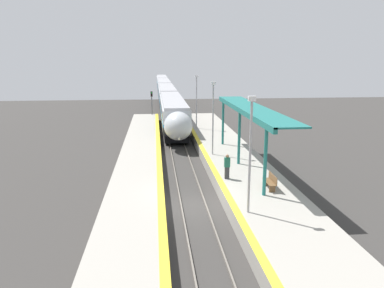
{
  "coord_description": "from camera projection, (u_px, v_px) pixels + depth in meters",
  "views": [
    {
      "loc": [
        -2.12,
        -20.39,
        8.41
      ],
      "look_at": [
        0.59,
        6.79,
        2.19
      ],
      "focal_mm": 35.0,
      "sensor_mm": 36.0,
      "label": 1
    }
  ],
  "objects": [
    {
      "name": "train",
      "position": [
        165.0,
        92.0,
        72.95
      ],
      "size": [
        2.8,
        81.71,
        3.83
      ],
      "color": "black",
      "rests_on": "ground_plane"
    },
    {
      "name": "railway_signal",
      "position": [
        152.0,
        103.0,
        51.69
      ],
      "size": [
        0.28,
        0.28,
        4.07
      ],
      "color": "#59595E",
      "rests_on": "ground_plane"
    },
    {
      "name": "station_canopy",
      "position": [
        248.0,
        111.0,
        26.73
      ],
      "size": [
        2.02,
        16.08,
        4.16
      ],
      "color": "#1E6B66",
      "rests_on": "platform_right"
    },
    {
      "name": "rail_right",
      "position": [
        206.0,
        205.0,
        21.91
      ],
      "size": [
        0.08,
        90.0,
        0.15
      ],
      "primitive_type": "cube",
      "color": "slate",
      "rests_on": "ground_plane"
    },
    {
      "name": "person_waiting",
      "position": [
        227.0,
        166.0,
        23.92
      ],
      "size": [
        0.36,
        0.22,
        1.61
      ],
      "color": "#333338",
      "rests_on": "platform_right"
    },
    {
      "name": "platform_bench",
      "position": [
        271.0,
        181.0,
        22.12
      ],
      "size": [
        0.44,
        1.55,
        0.89
      ],
      "color": "brown",
      "rests_on": "platform_right"
    },
    {
      "name": "lamppost_mid",
      "position": [
        213.0,
        114.0,
        29.53
      ],
      "size": [
        0.36,
        0.2,
        5.83
      ],
      "color": "#9E9EA3",
      "rests_on": "platform_right"
    },
    {
      "name": "lamppost_far",
      "position": [
        196.0,
        98.0,
        40.96
      ],
      "size": [
        0.36,
        0.2,
        5.83
      ],
      "color": "#9E9EA3",
      "rests_on": "platform_right"
    },
    {
      "name": "platform_left",
      "position": [
        135.0,
        201.0,
        21.43
      ],
      "size": [
        3.37,
        64.0,
        0.89
      ],
      "color": "#9E998E",
      "rests_on": "ground_plane"
    },
    {
      "name": "rail_left",
      "position": [
        181.0,
        206.0,
        21.77
      ],
      "size": [
        0.08,
        90.0,
        0.15
      ],
      "primitive_type": "cube",
      "color": "slate",
      "rests_on": "ground_plane"
    },
    {
      "name": "lamppost_near",
      "position": [
        250.0,
        148.0,
        18.1
      ],
      "size": [
        0.36,
        0.2,
        5.83
      ],
      "color": "#9E9EA3",
      "rests_on": "platform_right"
    },
    {
      "name": "platform_right",
      "position": [
        260.0,
        197.0,
        22.14
      ],
      "size": [
        4.53,
        64.0,
        0.89
      ],
      "color": "#9E998E",
      "rests_on": "ground_plane"
    },
    {
      "name": "ground_plane",
      "position": [
        193.0,
        206.0,
        21.86
      ],
      "size": [
        120.0,
        120.0,
        0.0
      ],
      "primitive_type": "plane",
      "color": "#383533"
    }
  ]
}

